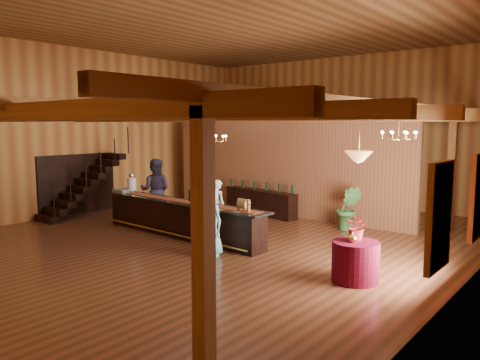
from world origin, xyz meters
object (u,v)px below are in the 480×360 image
Objects in this scene: backbar_shelf at (260,202)px; guest at (209,221)px; chandelier_right at (399,135)px; raffle_drum at (244,204)px; chandelier_left at (213,138)px; tasting_bar at (180,218)px; round_table at (355,261)px; bartender at (218,207)px; staff_second at (155,190)px; beverage_dispenser at (132,183)px; pendant_lamp at (359,156)px; floor_plant at (349,208)px.

guest reaches higher than backbar_shelf.
chandelier_right is 0.50× the size of guest.
raffle_drum is 2.93m from chandelier_left.
chandelier_left reaches higher than tasting_bar.
tasting_bar is 17.01× the size of raffle_drum.
round_table is 0.56× the size of guest.
staff_second is (-2.60, 0.03, 0.22)m from bartender.
chandelier_left is at bearing 24.39° from beverage_dispenser.
raffle_drum is 3.25m from pendant_lamp.
staff_second reaches higher than guest.
round_table is 5.82m from chandelier_left.
chandelier_right is (2.89, 1.92, 1.62)m from raffle_drum.
raffle_drum reaches higher than round_table.
guest is (-3.35, -0.48, -1.60)m from pendant_lamp.
tasting_bar is 3.84× the size of bartender.
tasting_bar is at bearing -78.87° from backbar_shelf.
chandelier_left reaches higher than bartender.
floor_plant is (-2.07, 3.94, -1.77)m from pendant_lamp.
bartender is (2.84, 0.67, -0.49)m from beverage_dispenser.
staff_second is 1.21× the size of guest.
raffle_drum is (2.28, -0.13, 0.65)m from tasting_bar.
guest is at bearing -23.34° from tasting_bar.
chandelier_left is at bearing 132.68° from guest.
guest is (1.27, -1.72, 0.05)m from bartender.
raffle_drum is at bearing -104.00° from floor_plant.
floor_plant is (-2.07, 3.94, 0.24)m from round_table.
raffle_drum is 3.83m from chandelier_right.
beverage_dispenser is 4.49m from raffle_drum.
raffle_drum is at bearing 66.62° from guest.
chandelier_right is 0.63× the size of floor_plant.
round_table is at bearing -4.37° from beverage_dispenser.
bartender is (-4.62, 1.24, 0.36)m from round_table.
guest is (2.04, -4.70, 0.40)m from backbar_shelf.
guest is at bearing -49.67° from chandelier_left.
raffle_drum is at bearing -146.40° from chandelier_right.
raffle_drum reaches higher than tasting_bar.
chandelier_right is at bearing -155.52° from bartender.
tasting_bar reaches higher than round_table.
beverage_dispenser reaches higher than tasting_bar.
tasting_bar is 6.43× the size of round_table.
tasting_bar is 3.59× the size of guest.
pendant_lamp is at bearing -5.81° from raffle_drum.
staff_second is 4.25m from guest.
tasting_bar is 4.59× the size of floor_plant.
bartender is at bearing 128.77° from guest.
tasting_bar is 2.19m from staff_second.
backbar_shelf is 3.64× the size of chandelier_right.
pendant_lamp reaches higher than round_table.
beverage_dispenser is at bearing 178.78° from tasting_bar.
backbar_shelf is 6.14m from chandelier_right.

